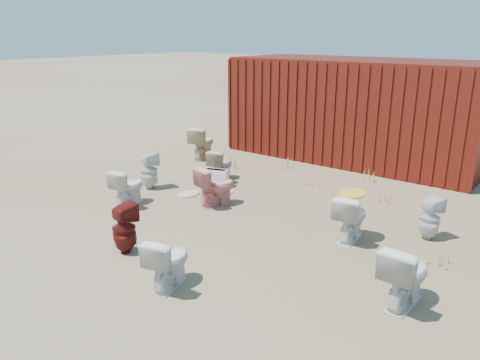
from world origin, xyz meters
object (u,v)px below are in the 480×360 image
Objects in this scene: toilet_back_e at (430,218)px; toilet_front_c at (168,262)px; toilet_front_a at (128,187)px; toilet_back_yellowlid at (351,217)px; toilet_front_e at (405,275)px; shipping_container at (356,110)px; toilet_front_pink at (216,186)px; toilet_back_beige_left at (202,143)px; loose_tank at (216,178)px; toilet_front_maroon at (124,229)px; toilet_back_beige_right at (221,165)px; toilet_back_a at (149,170)px.

toilet_front_c is at bearing 82.98° from toilet_back_e.
toilet_back_yellowlid reaches higher than toilet_front_a.
toilet_front_c is at bearing 60.37° from toilet_back_yellowlid.
toilet_front_c is at bearing 32.58° from toilet_front_e.
toilet_front_pink is at bearing -95.93° from shipping_container.
toilet_back_beige_left is 5.40m from toilet_back_yellowlid.
toilet_back_beige_left reaches higher than toilet_back_e.
toilet_back_e is 4.22m from loose_tank.
shipping_container is 7.38× the size of toilet_back_beige_left.
toilet_front_a is 0.94× the size of toilet_back_yellowlid.
toilet_back_beige_left is (-1.13, 3.23, 0.07)m from toilet_front_a.
toilet_back_beige_right is at bearing -65.36° from toilet_front_maroon.
toilet_back_a is at bearing -42.12° from toilet_front_maroon.
toilet_front_c is at bearing 112.07° from toilet_back_beige_right.
shipping_container is at bearing -97.15° from toilet_back_a.
toilet_front_maroon reaches higher than toilet_back_yellowlid.
toilet_front_pink is 0.96× the size of toilet_front_e.
toilet_front_c is 0.92× the size of toilet_front_maroon.
toilet_back_beige_right is (1.48, -1.04, -0.08)m from toilet_back_beige_left.
toilet_front_c is 6.12m from toilet_back_beige_left.
toilet_front_c is at bearing -82.69° from shipping_container.
toilet_front_maroon is (0.24, -2.25, 0.00)m from toilet_front_pink.
toilet_front_maroon is 1.11× the size of toilet_back_beige_right.
toilet_front_pink is 3.31m from toilet_back_beige_left.
toilet_front_e is (3.33, -5.83, -0.82)m from shipping_container.
toilet_front_pink is 1.67m from toilet_back_a.
toilet_back_beige_right reaches higher than loose_tank.
toilet_front_maroon is 3.24m from loose_tank.
loose_tank is at bearing -32.46° from toilet_front_pink.
toilet_back_beige_right is at bearing -108.90° from toilet_front_a.
toilet_front_c is 1.35× the size of loose_tank.
toilet_back_beige_left is (-2.64, 4.52, 0.04)m from toilet_front_maroon.
toilet_front_a is at bearing 71.12° from toilet_back_beige_right.
toilet_front_pink is 1.01× the size of toilet_back_yellowlid.
toilet_back_beige_left is at bearing -55.72° from toilet_back_a.
toilet_back_a is 5.25m from toilet_back_e.
shipping_container is 8.83× the size of toilet_front_a.
toilet_front_a is 0.90× the size of toilet_back_a.
toilet_back_a reaches higher than loose_tank.
toilet_front_c is 2.77m from toilet_front_e.
loose_tank is at bearing -20.60° from toilet_front_e.
toilet_back_beige_left is at bearing -29.56° from toilet_back_yellowlid.
toilet_front_a is 1.01× the size of toilet_back_e.
toilet_back_yellowlid is at bearing -128.13° from toilet_front_maroon.
shipping_container is 12.00× the size of loose_tank.
toilet_back_beige_right is at bearing -71.78° from toilet_front_c.
toilet_back_beige_right is at bearing -23.77° from toilet_back_yellowlid.
loose_tank is (-4.55, 1.99, -0.21)m from toilet_front_e.
toilet_back_a is 1.04× the size of toilet_back_yellowlid.
toilet_back_beige_left is at bearing -80.46° from toilet_front_a.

